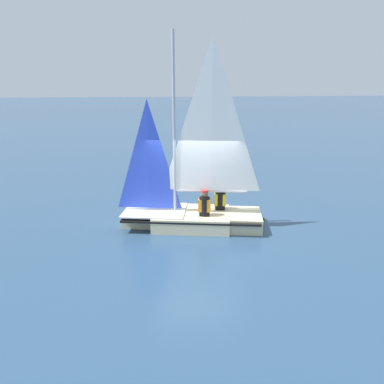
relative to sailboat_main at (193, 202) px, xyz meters
name	(u,v)px	position (x,y,z in m)	size (l,w,h in m)	color
ground_plane	(192,226)	(-0.04, 0.01, -0.73)	(260.00, 260.00, 0.00)	#2D4C6B
sailboat_main	(193,202)	(0.00, 0.00, 0.00)	(4.19, 2.58, 5.35)	beige
sailor_helm	(204,208)	(0.25, -0.35, -0.10)	(0.40, 0.37, 1.16)	black
sailor_crew	(220,202)	(0.83, 0.10, -0.10)	(0.40, 0.37, 1.16)	black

